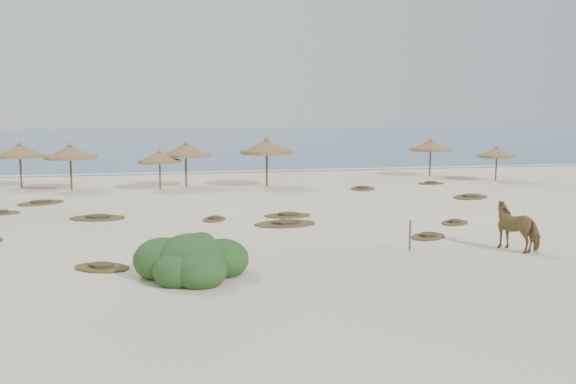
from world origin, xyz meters
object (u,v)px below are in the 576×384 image
palapa_0 (20,152)px  horse (518,227)px  bush (192,261)px  palapa_1 (70,153)px

palapa_0 → horse: size_ratio=1.76×
palapa_0 → horse: palapa_0 is taller
horse → bush: 11.51m
palapa_1 → horse: (17.33, -20.17, -1.42)m
bush → palapa_0: bearing=111.1°
palapa_0 → horse: (20.58, -22.34, -1.39)m
palapa_0 → palapa_1: 3.91m
palapa_0 → palapa_1: palapa_1 is taller
bush → palapa_1: bearing=105.3°
palapa_1 → bush: size_ratio=1.09×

